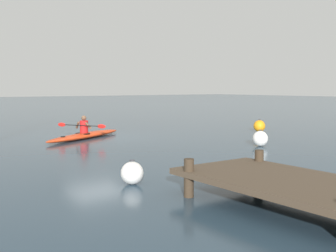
{
  "coord_description": "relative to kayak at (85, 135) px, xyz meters",
  "views": [
    {
      "loc": [
        8.44,
        17.04,
        2.2
      ],
      "look_at": [
        -0.14,
        5.19,
        0.86
      ],
      "focal_mm": 46.03,
      "sensor_mm": 36.0,
      "label": 1
    }
  ],
  "objects": [
    {
      "name": "ground_plane",
      "position": [
        -0.59,
        -0.15,
        -0.13
      ],
      "size": [
        160.0,
        160.0,
        0.0
      ],
      "primitive_type": "plane",
      "color": "#283D4C"
    },
    {
      "name": "kayak",
      "position": [
        0.0,
        0.0,
        0.0
      ],
      "size": [
        4.71,
        3.12,
        0.25
      ],
      "color": "red",
      "rests_on": "ground"
    },
    {
      "name": "kayaker",
      "position": [
        0.08,
        0.05,
        0.43
      ],
      "size": [
        1.24,
        2.11,
        0.74
      ],
      "color": "red",
      "rests_on": "kayak"
    },
    {
      "name": "mooring_buoy_red_near",
      "position": [
        -8.11,
        2.5,
        0.16
      ],
      "size": [
        0.57,
        0.57,
        0.61
      ],
      "color": "orange",
      "rests_on": "ground"
    },
    {
      "name": "mooring_buoy_white_far",
      "position": [
        2.89,
        8.66,
        0.13
      ],
      "size": [
        0.52,
        0.52,
        0.56
      ],
      "color": "silver",
      "rests_on": "ground"
    },
    {
      "name": "mooring_buoy_orange_mid",
      "position": [
        -4.2,
        6.07,
        0.16
      ],
      "size": [
        0.57,
        0.57,
        0.62
      ],
      "color": "silver",
      "rests_on": "ground"
    }
  ]
}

